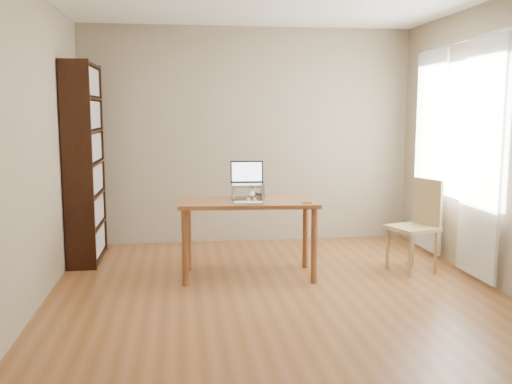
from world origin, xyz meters
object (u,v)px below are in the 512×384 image
laptop (247,179)px  cat (250,191)px  keyboard (248,203)px  desk (249,211)px  chair (419,222)px  bookshelf (85,163)px

laptop → cat: size_ratio=0.69×
keyboard → cat: 0.34m
desk → chair: bearing=2.9°
cat → chair: 1.73m
keyboard → cat: cat is taller
bookshelf → keyboard: size_ratio=7.32×
bookshelf → laptop: (1.65, -0.72, -0.11)m
desk → laptop: (-0.00, 0.14, 0.30)m
keyboard → chair: (1.75, 0.19, -0.26)m
cat → desk: bearing=-101.9°
laptop → keyboard: laptop is taller
bookshelf → desk: (1.65, -0.85, -0.41)m
bookshelf → cat: size_ratio=4.26×
desk → cat: (0.03, 0.11, 0.18)m
bookshelf → desk: size_ratio=1.55×
desk → cat: bearing=79.9°
cat → keyboard: bearing=-97.6°
chair → keyboard: bearing=166.8°
cat → bookshelf: bearing=158.3°
bookshelf → desk: bearing=-27.3°
bookshelf → chair: bearing=-14.7°
chair → bookshelf: bearing=145.9°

